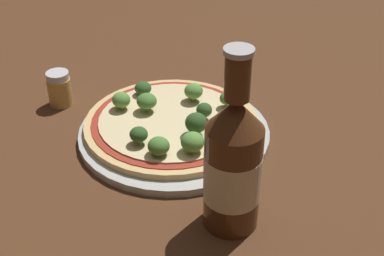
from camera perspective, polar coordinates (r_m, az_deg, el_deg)
ground_plane at (r=0.83m, az=-0.69°, el=-0.45°), size 3.00×3.00×0.00m
plate at (r=0.82m, az=-2.06°, el=-0.38°), size 0.29×0.29×0.01m
pizza at (r=0.82m, az=-2.21°, el=0.58°), size 0.27×0.27×0.01m
broccoli_floret_0 at (r=0.84m, az=3.78°, el=3.15°), size 0.02×0.02×0.03m
broccoli_floret_1 at (r=0.74m, az=-3.58°, el=-1.94°), size 0.03×0.03×0.03m
broccoli_floret_2 at (r=0.74m, az=0.05°, el=-1.51°), size 0.03×0.03×0.03m
broccoli_floret_3 at (r=0.76m, az=-5.70°, el=-0.70°), size 0.03×0.03×0.03m
broccoli_floret_4 at (r=0.81m, az=1.30°, el=1.91°), size 0.02×0.02×0.03m
broccoli_floret_5 at (r=0.84m, az=-7.56°, el=2.98°), size 0.03×0.03×0.03m
broccoli_floret_6 at (r=0.77m, az=0.43°, el=0.54°), size 0.03×0.03×0.04m
broccoli_floret_7 at (r=0.83m, az=-4.86°, el=2.86°), size 0.03×0.03×0.03m
broccoli_floret_8 at (r=0.86m, az=0.17°, el=3.95°), size 0.03×0.03×0.03m
broccoli_floret_9 at (r=0.88m, az=-5.24°, el=4.25°), size 0.03×0.03×0.02m
beer_bottle at (r=0.62m, az=4.39°, el=-3.86°), size 0.07×0.07×0.24m
pepper_shaker at (r=0.92m, az=-13.96°, el=4.09°), size 0.04×0.04×0.06m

